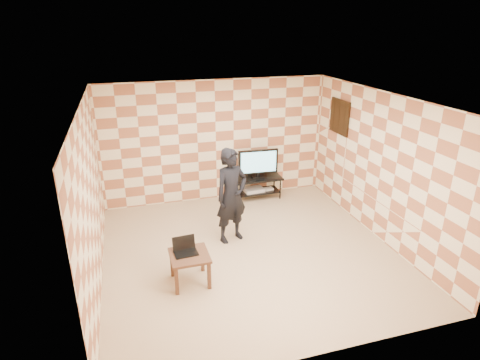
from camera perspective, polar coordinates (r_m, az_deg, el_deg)
The scene contains 14 objects.
floor at distance 7.25m, azimuth 1.36°, elevation -10.17°, with size 5.00×5.00×0.00m, color tan.
wall_back at distance 8.93m, azimuth -3.45°, elevation 5.51°, with size 5.00×0.02×2.70m, color beige.
wall_front at distance 4.59m, azimuth 11.20°, elevation -11.45°, with size 5.00×0.02×2.70m, color beige.
wall_left at distance 6.39m, azimuth -20.43°, elevation -2.56°, with size 0.02×5.00×2.70m, color beige.
wall_right at distance 7.74m, azimuth 19.39°, elevation 1.73°, with size 0.02×5.00×2.70m, color beige.
ceiling at distance 6.27m, azimuth 1.58°, elevation 11.31°, with size 5.00×5.00×0.02m, color white.
wall_art at distance 8.81m, azimuth 13.98°, elevation 8.72°, with size 0.04×0.72×0.72m.
tv_stand at distance 9.21m, azimuth 2.54°, elevation -0.43°, with size 1.09×0.49×0.50m.
tv at distance 9.03m, azimuth 2.59°, elevation 2.51°, with size 0.91×0.19×0.66m.
dvd_player at distance 9.24m, azimuth 1.95°, elevation -1.38°, with size 0.45×0.32×0.07m, color silver.
game_console at distance 9.35m, azimuth 4.09°, elevation -1.26°, with size 0.20×0.15×0.05m, color silver.
side_table at distance 6.33m, azimuth -7.19°, elevation -11.14°, with size 0.60×0.60×0.50m.
laptop at distance 6.33m, azimuth -7.82°, elevation -9.72°, with size 0.37×0.31×0.24m.
person at distance 7.25m, azimuth -1.22°, elevation -2.25°, with size 0.65×0.43×1.78m, color black.
Camera 1 is at (-1.90, -5.87, 3.82)m, focal length 30.00 mm.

